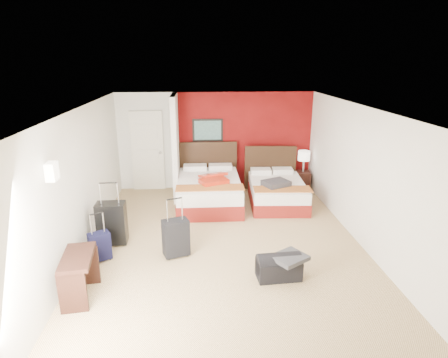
{
  "coord_description": "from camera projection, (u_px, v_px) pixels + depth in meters",
  "views": [
    {
      "loc": [
        -0.49,
        -6.35,
        3.31
      ],
      "look_at": [
        0.04,
        0.8,
        1.0
      ],
      "focal_mm": 30.23,
      "sensor_mm": 36.0,
      "label": 1
    }
  ],
  "objects": [
    {
      "name": "ground",
      "position": [
        225.0,
        243.0,
        7.08
      ],
      "size": [
        6.5,
        6.5,
        0.0
      ],
      "primitive_type": "plane",
      "color": "tan",
      "rests_on": "ground"
    },
    {
      "name": "room_walls",
      "position": [
        154.0,
        160.0,
        7.94
      ],
      "size": [
        5.02,
        6.52,
        2.5
      ],
      "color": "white",
      "rests_on": "ground"
    },
    {
      "name": "red_accent_panel",
      "position": [
        244.0,
        141.0,
        9.81
      ],
      "size": [
        3.5,
        0.04,
        2.5
      ],
      "primitive_type": "cube",
      "color": "maroon",
      "rests_on": "ground"
    },
    {
      "name": "partition_wall",
      "position": [
        176.0,
        147.0,
        9.1
      ],
      "size": [
        0.12,
        1.2,
        2.5
      ],
      "primitive_type": "cube",
      "color": "silver",
      "rests_on": "ground"
    },
    {
      "name": "entry_door",
      "position": [
        148.0,
        151.0,
        9.68
      ],
      "size": [
        0.82,
        0.06,
        2.05
      ],
      "primitive_type": "cube",
      "color": "silver",
      "rests_on": "ground"
    },
    {
      "name": "bed_left",
      "position": [
        209.0,
        192.0,
        8.84
      ],
      "size": [
        1.47,
        2.09,
        0.62
      ],
      "primitive_type": "cube",
      "rotation": [
        0.0,
        0.0,
        -0.01
      ],
      "color": "silver",
      "rests_on": "ground"
    },
    {
      "name": "bed_right",
      "position": [
        277.0,
        193.0,
        8.91
      ],
      "size": [
        1.36,
        1.86,
        0.54
      ],
      "primitive_type": "cube",
      "rotation": [
        0.0,
        0.0,
        -0.06
      ],
      "color": "white",
      "rests_on": "ground"
    },
    {
      "name": "red_suitcase_open",
      "position": [
        213.0,
        178.0,
        8.64
      ],
      "size": [
        0.86,
        0.99,
        0.1
      ],
      "primitive_type": "cube",
      "rotation": [
        0.0,
        0.0,
        0.39
      ],
      "color": "red",
      "rests_on": "bed_left"
    },
    {
      "name": "jacket_bundle",
      "position": [
        276.0,
        183.0,
        8.52
      ],
      "size": [
        0.68,
        0.63,
        0.13
      ],
      "primitive_type": "cube",
      "rotation": [
        0.0,
        0.0,
        0.43
      ],
      "color": "#38383D",
      "rests_on": "bed_right"
    },
    {
      "name": "nightstand",
      "position": [
        302.0,
        181.0,
        9.82
      ],
      "size": [
        0.39,
        0.39,
        0.5
      ],
      "primitive_type": "cube",
      "rotation": [
        0.0,
        0.0,
        -0.08
      ],
      "color": "black",
      "rests_on": "ground"
    },
    {
      "name": "table_lamp",
      "position": [
        304.0,
        161.0,
        9.66
      ],
      "size": [
        0.4,
        0.4,
        0.55
      ],
      "primitive_type": "cylinder",
      "rotation": [
        0.0,
        0.0,
        0.39
      ],
      "color": "white",
      "rests_on": "nightstand"
    },
    {
      "name": "suitcase_black",
      "position": [
        112.0,
        224.0,
        6.93
      ],
      "size": [
        0.52,
        0.33,
        0.78
      ],
      "primitive_type": "cube",
      "rotation": [
        0.0,
        0.0,
        0.01
      ],
      "color": "black",
      "rests_on": "ground"
    },
    {
      "name": "suitcase_charcoal",
      "position": [
        176.0,
        239.0,
        6.52
      ],
      "size": [
        0.5,
        0.4,
        0.64
      ],
      "primitive_type": "cube",
      "rotation": [
        0.0,
        0.0,
        0.34
      ],
      "color": "black",
      "rests_on": "ground"
    },
    {
      "name": "suitcase_navy",
      "position": [
        100.0,
        248.0,
        6.39
      ],
      "size": [
        0.4,
        0.35,
        0.48
      ],
      "primitive_type": "cube",
      "rotation": [
        0.0,
        0.0,
        0.5
      ],
      "color": "black",
      "rests_on": "ground"
    },
    {
      "name": "duffel_bag",
      "position": [
        279.0,
        268.0,
        5.9
      ],
      "size": [
        0.7,
        0.41,
        0.34
      ],
      "primitive_type": "cube",
      "rotation": [
        0.0,
        0.0,
        0.07
      ],
      "color": "black",
      "rests_on": "ground"
    },
    {
      "name": "jacket_draped",
      "position": [
        290.0,
        258.0,
        5.8
      ],
      "size": [
        0.64,
        0.62,
        0.07
      ],
      "primitive_type": "cube",
      "rotation": [
        0.0,
        0.0,
        0.57
      ],
      "color": "#38383D",
      "rests_on": "duffel_bag"
    },
    {
      "name": "desk",
      "position": [
        80.0,
        277.0,
        5.37
      ],
      "size": [
        0.5,
        0.85,
        0.68
      ],
      "primitive_type": "cube",
      "rotation": [
        0.0,
        0.0,
        0.12
      ],
      "color": "black",
      "rests_on": "ground"
    }
  ]
}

